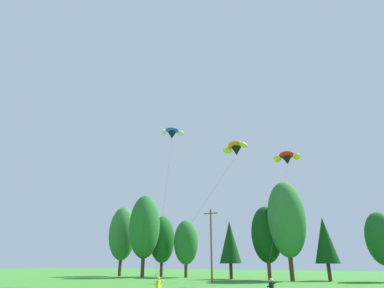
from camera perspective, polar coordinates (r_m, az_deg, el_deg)
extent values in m
cylinder|color=#472D19|center=(70.22, -12.77, -20.67)|extent=(0.64, 0.64, 3.43)
ellipsoid|color=#2D7033|center=(70.43, -12.34, -15.31)|extent=(5.50, 5.50, 10.74)
cylinder|color=#472D19|center=(63.95, -8.82, -20.83)|extent=(0.67, 0.67, 3.79)
ellipsoid|color=#236628|center=(64.27, -8.47, -14.33)|extent=(5.88, 5.88, 11.87)
cylinder|color=#472D19|center=(66.57, -5.51, -21.33)|extent=(0.59, 0.59, 2.88)
ellipsoid|color=#19561E|center=(66.69, -5.34, -16.58)|extent=(4.90, 4.90, 9.00)
cylinder|color=#472D19|center=(63.07, -1.10, -21.61)|extent=(0.56, 0.56, 2.57)
ellipsoid|color=#236628|center=(63.15, -1.07, -17.12)|extent=(4.57, 4.57, 8.06)
cylinder|color=#472D19|center=(57.42, 7.00, -21.67)|extent=(0.55, 0.55, 2.45)
cone|color=#0F3D14|center=(57.50, 6.79, -16.96)|extent=(3.68, 3.68, 6.99)
cylinder|color=#472D19|center=(55.69, 13.67, -21.11)|extent=(0.59, 0.59, 2.88)
ellipsoid|color=#0F3D14|center=(55.84, 13.18, -15.43)|extent=(4.90, 4.90, 9.02)
cylinder|color=#472D19|center=(53.76, 17.36, -20.34)|extent=(0.67, 0.67, 3.79)
ellipsoid|color=#2D7033|center=(54.14, 16.54, -12.65)|extent=(5.88, 5.88, 11.87)
cylinder|color=#472D19|center=(56.23, 23.35, -20.31)|extent=(0.55, 0.55, 2.46)
cone|color=#0F3D14|center=(56.31, 22.66, -15.54)|extent=(3.68, 3.68, 6.99)
ellipsoid|color=#19561E|center=(57.41, 30.77, -14.28)|extent=(4.48, 4.48, 7.80)
cylinder|color=brown|center=(48.10, 3.47, -17.52)|extent=(0.26, 0.26, 10.07)
cube|color=brown|center=(48.52, 3.36, -12.29)|extent=(2.20, 0.14, 0.14)
cube|color=yellow|center=(25.50, -5.99, -23.77)|extent=(0.28, 0.40, 0.60)
sphere|color=tan|center=(25.48, -5.95, -22.78)|extent=(0.22, 0.22, 0.22)
cylinder|color=yellow|center=(25.30, -6.33, -23.42)|extent=(0.53, 0.13, 0.35)
cylinder|color=yellow|center=(25.68, -5.63, -23.40)|extent=(0.53, 0.13, 0.35)
cube|color=black|center=(23.62, 14.07, -23.61)|extent=(0.25, 0.39, 0.60)
sphere|color=tan|center=(23.60, 13.97, -22.54)|extent=(0.22, 0.22, 0.22)
cylinder|color=black|center=(23.38, 13.89, -23.27)|extent=(0.53, 0.10, 0.35)
cylinder|color=black|center=(23.85, 14.18, -23.17)|extent=(0.53, 0.10, 0.35)
ellipsoid|color=blue|center=(48.72, -3.58, 2.46)|extent=(2.41, 2.20, 1.00)
ellipsoid|color=white|center=(48.73, -2.05, 1.95)|extent=(1.36, 1.42, 1.19)
ellipsoid|color=white|center=(48.47, -5.14, 2.15)|extent=(1.40, 1.36, 1.19)
cone|color=black|center=(48.51, -3.61, 1.53)|extent=(1.65, 1.65, 1.02)
cylinder|color=black|center=(36.29, -4.61, -7.18)|extent=(8.61, 17.43, 18.62)
ellipsoid|color=red|center=(47.44, 16.55, -1.91)|extent=(2.14, 1.47, 1.29)
ellipsoid|color=yellow|center=(47.18, 18.19, -2.12)|extent=(1.38, 1.26, 1.43)
ellipsoid|color=yellow|center=(47.50, 15.01, -2.57)|extent=(1.37, 1.26, 1.43)
cone|color=black|center=(47.32, 16.68, -2.90)|extent=(1.21, 1.21, 1.03)
cylinder|color=black|center=(34.98, 15.58, -9.83)|extent=(0.85, 21.91, 14.07)
ellipsoid|color=orange|center=(38.32, 7.74, -0.14)|extent=(2.48, 2.23, 0.89)
ellipsoid|color=yellow|center=(37.40, 9.19, -0.14)|extent=(1.46, 1.51, 1.09)
ellipsoid|color=yellow|center=(39.03, 6.41, -1.14)|extent=(1.54, 1.59, 1.09)
cone|color=black|center=(38.16, 7.94, -1.30)|extent=(1.53, 1.53, 0.98)
cylinder|color=black|center=(31.11, 2.37, -10.38)|extent=(2.88, 12.67, 12.92)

